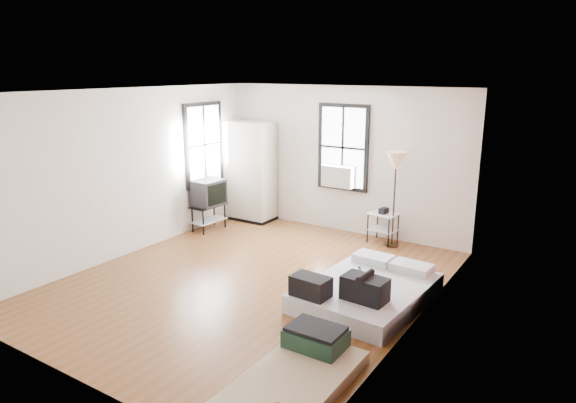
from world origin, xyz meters
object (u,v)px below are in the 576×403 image
Objects in this scene: mattress_main at (366,290)px; floor_lamp at (396,166)px; mattress_bare at (298,372)px; wardrobe at (249,171)px; side_table at (383,220)px; tv_stand at (208,194)px.

mattress_main is 1.19× the size of floor_lamp.
mattress_bare is 6.01m from wardrobe.
mattress_main is at bearing -76.80° from floor_lamp.
tv_stand reaches higher than side_table.
floor_lamp reaches higher than tv_stand.
side_table is 0.65× the size of tv_stand.
floor_lamp is at bearing 99.65° from mattress_bare.
wardrobe is 3.15× the size of side_table.
side_table is 3.39m from tv_stand.
mattress_bare is (0.19, -2.07, -0.06)m from mattress_main.
mattress_main is 1.18× the size of mattress_bare.
mattress_bare is at bearing -81.06° from mattress_main.
side_table is at bearing 161.85° from floor_lamp.
floor_lamp is at bearing -0.66° from wardrobe.
tv_stand is (-3.40, -1.06, -0.74)m from floor_lamp.
wardrobe is 1.20× the size of floor_lamp.
wardrobe is 1.12m from tv_stand.
tv_stand is (-3.19, -1.13, 0.28)m from side_table.
mattress_bare is 5.39m from tv_stand.
floor_lamp is at bearing -18.15° from side_table.
wardrobe reaches higher than tv_stand.
side_table is (2.97, 0.07, -0.59)m from wardrobe.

